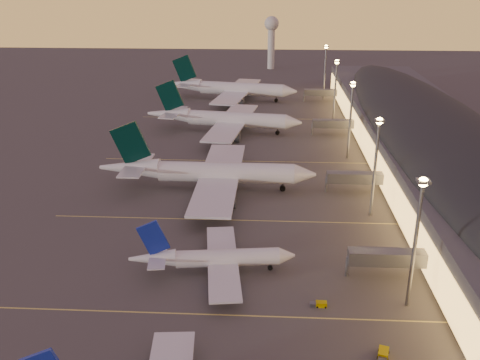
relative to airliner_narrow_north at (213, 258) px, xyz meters
The scene contains 11 objects.
ground 10.54m from the airliner_narrow_north, 80.52° to the right, with size 700.00×700.00×0.00m, color #484542.
airliner_narrow_north is the anchor object (origin of this frame).
airliner_wide_near 45.71m from the airliner_narrow_north, 97.83° to the left, with size 62.06×56.31×19.91m.
airliner_wide_mid 104.57m from the airliner_narrow_north, 93.63° to the left, with size 61.39×56.45×19.65m.
airliner_wide_far 160.16m from the airliner_narrow_north, 92.88° to the left, with size 65.59×60.49×21.04m.
terminal_building 89.31m from the airliner_narrow_north, 44.57° to the left, with size 56.35×255.00×17.46m.
light_masts 68.26m from the airliner_narrow_north, 55.65° to the left, with size 2.20×217.20×25.90m.
radar_tower 251.06m from the airliner_narrow_north, 87.33° to the left, with size 9.00×9.00×32.50m.
lane_markings 30.30m from the airliner_narrow_north, 86.85° to the left, with size 90.00×180.36×0.00m.
baggage_tug_c 24.02m from the airliner_narrow_north, 27.82° to the right, with size 3.17×1.47×0.94m.
baggage_tug_d 39.43m from the airliner_narrow_north, 39.67° to the right, with size 2.58×4.17×1.16m.
Camera 1 is at (9.25, -86.72, 58.81)m, focal length 40.00 mm.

